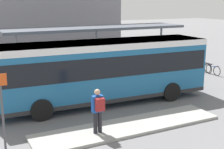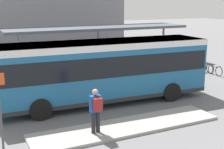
{
  "view_description": "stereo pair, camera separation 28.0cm",
  "coord_description": "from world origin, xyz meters",
  "px_view_note": "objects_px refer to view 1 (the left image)",
  "views": [
    {
      "loc": [
        -6.46,
        -13.95,
        5.13
      ],
      "look_at": [
        0.55,
        0.0,
        1.42
      ],
      "focal_mm": 50.0,
      "sensor_mm": 36.0,
      "label": 1
    },
    {
      "loc": [
        -6.21,
        -14.08,
        5.13
      ],
      "look_at": [
        0.55,
        0.0,
        1.42
      ],
      "focal_mm": 50.0,
      "sensor_mm": 36.0,
      "label": 2
    }
  ],
  "objects_px": {
    "bicycle_yellow": "(197,66)",
    "potted_planter_near_shelter": "(138,68)",
    "bicycle_white": "(205,68)",
    "bicycle_orange": "(190,64)",
    "bicycle_blue": "(212,69)",
    "pedestrian_waiting": "(98,108)",
    "potted_planter_far_side": "(171,63)",
    "platform_sign": "(2,110)",
    "city_bus": "(103,67)"
  },
  "relations": [
    {
      "from": "bicycle_blue",
      "to": "potted_planter_far_side",
      "type": "distance_m",
      "value": 2.9
    },
    {
      "from": "potted_planter_near_shelter",
      "to": "platform_sign",
      "type": "xyz_separation_m",
      "value": [
        -9.78,
        -7.27,
        0.9
      ]
    },
    {
      "from": "bicycle_blue",
      "to": "bicycle_white",
      "type": "xyz_separation_m",
      "value": [
        0.03,
        0.74,
        -0.02
      ]
    },
    {
      "from": "bicycle_orange",
      "to": "potted_planter_near_shelter",
      "type": "relative_size",
      "value": 1.3
    },
    {
      "from": "bicycle_blue",
      "to": "bicycle_yellow",
      "type": "distance_m",
      "value": 1.49
    },
    {
      "from": "bicycle_blue",
      "to": "pedestrian_waiting",
      "type": "bearing_deg",
      "value": -60.28
    },
    {
      "from": "city_bus",
      "to": "bicycle_white",
      "type": "bearing_deg",
      "value": 19.5
    },
    {
      "from": "bicycle_white",
      "to": "platform_sign",
      "type": "distance_m",
      "value": 16.35
    },
    {
      "from": "bicycle_blue",
      "to": "platform_sign",
      "type": "relative_size",
      "value": 0.59
    },
    {
      "from": "city_bus",
      "to": "potted_planter_far_side",
      "type": "height_order",
      "value": "city_bus"
    },
    {
      "from": "city_bus",
      "to": "potted_planter_far_side",
      "type": "xyz_separation_m",
      "value": [
        7.36,
        3.96,
        -1.15
      ]
    },
    {
      "from": "pedestrian_waiting",
      "to": "platform_sign",
      "type": "xyz_separation_m",
      "value": [
        -3.42,
        0.2,
        0.43
      ]
    },
    {
      "from": "pedestrian_waiting",
      "to": "potted_planter_near_shelter",
      "type": "relative_size",
      "value": 1.39
    },
    {
      "from": "bicycle_white",
      "to": "potted_planter_far_side",
      "type": "height_order",
      "value": "potted_planter_far_side"
    },
    {
      "from": "bicycle_yellow",
      "to": "potted_planter_near_shelter",
      "type": "distance_m",
      "value": 5.08
    },
    {
      "from": "bicycle_white",
      "to": "bicycle_orange",
      "type": "height_order",
      "value": "bicycle_orange"
    },
    {
      "from": "city_bus",
      "to": "bicycle_yellow",
      "type": "bearing_deg",
      "value": 23.72
    },
    {
      "from": "bicycle_blue",
      "to": "bicycle_white",
      "type": "distance_m",
      "value": 0.74
    },
    {
      "from": "pedestrian_waiting",
      "to": "bicycle_orange",
      "type": "height_order",
      "value": "pedestrian_waiting"
    },
    {
      "from": "platform_sign",
      "to": "pedestrian_waiting",
      "type": "bearing_deg",
      "value": -3.29
    },
    {
      "from": "pedestrian_waiting",
      "to": "platform_sign",
      "type": "distance_m",
      "value": 3.45
    },
    {
      "from": "bicycle_blue",
      "to": "bicycle_white",
      "type": "height_order",
      "value": "bicycle_blue"
    },
    {
      "from": "city_bus",
      "to": "potted_planter_far_side",
      "type": "distance_m",
      "value": 8.44
    },
    {
      "from": "bicycle_yellow",
      "to": "pedestrian_waiting",
      "type": "bearing_deg",
      "value": -53.98
    },
    {
      "from": "pedestrian_waiting",
      "to": "potted_planter_near_shelter",
      "type": "xyz_separation_m",
      "value": [
        6.36,
        7.47,
        -0.47
      ]
    },
    {
      "from": "bicycle_blue",
      "to": "platform_sign",
      "type": "distance_m",
      "value": 16.05
    },
    {
      "from": "platform_sign",
      "to": "potted_planter_far_side",
      "type": "bearing_deg",
      "value": 30.35
    },
    {
      "from": "potted_planter_near_shelter",
      "to": "pedestrian_waiting",
      "type": "bearing_deg",
      "value": -130.43
    },
    {
      "from": "bicycle_yellow",
      "to": "potted_planter_near_shelter",
      "type": "relative_size",
      "value": 1.24
    },
    {
      "from": "pedestrian_waiting",
      "to": "bicycle_white",
      "type": "height_order",
      "value": "pedestrian_waiting"
    },
    {
      "from": "pedestrian_waiting",
      "to": "potted_planter_far_side",
      "type": "relative_size",
      "value": 1.32
    },
    {
      "from": "city_bus",
      "to": "platform_sign",
      "type": "distance_m",
      "value": 6.36
    },
    {
      "from": "bicycle_yellow",
      "to": "bicycle_white",
      "type": "bearing_deg",
      "value": 14.26
    },
    {
      "from": "city_bus",
      "to": "pedestrian_waiting",
      "type": "relative_size",
      "value": 6.27
    },
    {
      "from": "bicycle_orange",
      "to": "pedestrian_waiting",
      "type": "bearing_deg",
      "value": -50.79
    },
    {
      "from": "city_bus",
      "to": "platform_sign",
      "type": "bearing_deg",
      "value": -144.4
    },
    {
      "from": "pedestrian_waiting",
      "to": "bicycle_yellow",
      "type": "relative_size",
      "value": 1.13
    },
    {
      "from": "potted_planter_near_shelter",
      "to": "potted_planter_far_side",
      "type": "height_order",
      "value": "potted_planter_far_side"
    },
    {
      "from": "bicycle_yellow",
      "to": "bicycle_blue",
      "type": "bearing_deg",
      "value": 7.63
    },
    {
      "from": "bicycle_yellow",
      "to": "bicycle_orange",
      "type": "relative_size",
      "value": 0.96
    },
    {
      "from": "bicycle_orange",
      "to": "platform_sign",
      "type": "height_order",
      "value": "platform_sign"
    },
    {
      "from": "pedestrian_waiting",
      "to": "bicycle_yellow",
      "type": "distance_m",
      "value": 13.61
    },
    {
      "from": "bicycle_white",
      "to": "bicycle_orange",
      "type": "relative_size",
      "value": 0.96
    },
    {
      "from": "bicycle_white",
      "to": "bicycle_yellow",
      "type": "distance_m",
      "value": 0.76
    },
    {
      "from": "bicycle_yellow",
      "to": "potted_planter_far_side",
      "type": "relative_size",
      "value": 1.17
    },
    {
      "from": "bicycle_orange",
      "to": "potted_planter_near_shelter",
      "type": "height_order",
      "value": "potted_planter_near_shelter"
    },
    {
      "from": "bicycle_white",
      "to": "potted_planter_near_shelter",
      "type": "distance_m",
      "value": 5.29
    },
    {
      "from": "city_bus",
      "to": "potted_planter_near_shelter",
      "type": "distance_m",
      "value": 5.98
    },
    {
      "from": "bicycle_blue",
      "to": "bicycle_white",
      "type": "relative_size",
      "value": 1.05
    },
    {
      "from": "bicycle_blue",
      "to": "bicycle_orange",
      "type": "height_order",
      "value": "bicycle_blue"
    }
  ]
}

